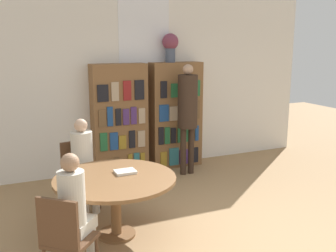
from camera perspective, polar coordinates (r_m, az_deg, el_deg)
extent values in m
cube|color=silver|center=(6.85, -3.49, 6.29)|extent=(6.40, 0.06, 3.00)
cube|color=white|center=(6.78, -3.48, 13.42)|extent=(0.90, 0.01, 1.10)
cube|color=brown|center=(6.60, -7.06, 0.93)|extent=(0.91, 0.32, 1.85)
cube|color=#4C2D6B|center=(6.54, -9.34, -6.05)|extent=(0.10, 0.02, 0.23)
cube|color=#236638|center=(6.56, -8.46, -5.90)|extent=(0.07, 0.02, 0.24)
cube|color=brown|center=(6.59, -7.44, -5.66)|extent=(0.09, 0.02, 0.27)
cube|color=brown|center=(6.63, -6.49, -5.74)|extent=(0.07, 0.02, 0.22)
cube|color=olive|center=(6.65, -5.51, -5.31)|extent=(0.07, 0.02, 0.30)
cube|color=#2D707A|center=(6.68, -4.57, -5.17)|extent=(0.10, 0.02, 0.30)
cube|color=olive|center=(6.72, -3.69, -5.10)|extent=(0.08, 0.02, 0.29)
cube|color=#236638|center=(6.42, -9.31, -2.31)|extent=(0.12, 0.02, 0.30)
cube|color=navy|center=(6.47, -7.84, -2.21)|extent=(0.14, 0.02, 0.29)
cube|color=olive|center=(6.51, -6.62, -2.36)|extent=(0.12, 0.02, 0.23)
cube|color=black|center=(6.55, -5.23, -1.93)|extent=(0.10, 0.02, 0.29)
cube|color=tan|center=(6.61, -3.88, -1.87)|extent=(0.13, 0.02, 0.28)
cube|color=brown|center=(6.33, -9.54, 1.10)|extent=(0.12, 0.02, 0.28)
cube|color=navy|center=(6.36, -8.41, 1.37)|extent=(0.09, 0.02, 0.32)
cube|color=black|center=(6.40, -7.22, 1.29)|extent=(0.09, 0.02, 0.28)
cube|color=#4C2D6B|center=(6.44, -6.11, 1.33)|extent=(0.11, 0.02, 0.26)
cube|color=#4C2D6B|center=(6.48, -5.00, 1.52)|extent=(0.10, 0.02, 0.29)
cube|color=tan|center=(6.53, -3.83, 1.49)|extent=(0.11, 0.02, 0.26)
cube|color=black|center=(6.28, -9.44, 4.70)|extent=(0.18, 0.02, 0.27)
cube|color=tan|center=(6.33, -7.69, 4.96)|extent=(0.12, 0.02, 0.30)
cube|color=maroon|center=(6.38, -5.94, 5.13)|extent=(0.13, 0.02, 0.32)
cube|color=black|center=(6.45, -4.17, 5.25)|extent=(0.16, 0.02, 0.32)
cube|color=brown|center=(6.96, 1.11, 1.61)|extent=(0.91, 0.32, 1.85)
cube|color=olive|center=(6.86, -0.63, -4.85)|extent=(0.12, 0.02, 0.26)
cube|color=#2D707A|center=(6.93, 0.87, -4.47)|extent=(0.18, 0.02, 0.31)
cube|color=#4C2D6B|center=(7.02, 2.37, -4.47)|extent=(0.18, 0.02, 0.26)
cube|color=black|center=(7.11, 3.87, -4.21)|extent=(0.14, 0.02, 0.28)
cube|color=black|center=(6.73, -1.00, -1.45)|extent=(0.09, 0.02, 0.30)
cube|color=#236638|center=(6.78, -0.11, -1.41)|extent=(0.10, 0.02, 0.29)
cube|color=black|center=(6.83, 0.78, -1.40)|extent=(0.09, 0.02, 0.27)
cube|color=#236638|center=(6.87, 1.68, -1.15)|extent=(0.07, 0.02, 0.31)
cube|color=#236638|center=(6.93, 2.60, -1.30)|extent=(0.10, 0.02, 0.25)
cube|color=olive|center=(6.98, 3.46, -1.21)|extent=(0.08, 0.02, 0.25)
cube|color=navy|center=(7.02, 4.20, -1.03)|extent=(0.07, 0.02, 0.27)
cube|color=navy|center=(6.67, -0.59, 1.88)|extent=(0.17, 0.02, 0.29)
cube|color=tan|center=(6.75, 0.87, 1.82)|extent=(0.18, 0.02, 0.25)
cube|color=black|center=(6.84, 2.48, 1.97)|extent=(0.12, 0.02, 0.25)
cube|color=brown|center=(6.92, 3.95, 2.36)|extent=(0.18, 0.02, 0.32)
cube|color=black|center=(6.61, -0.62, 5.29)|extent=(0.11, 0.02, 0.28)
cube|color=#236638|center=(6.70, 1.02, 5.18)|extent=(0.15, 0.02, 0.24)
cube|color=tan|center=(6.78, 2.48, 5.35)|extent=(0.14, 0.02, 0.26)
cube|color=#236638|center=(6.87, 4.07, 5.50)|extent=(0.16, 0.02, 0.28)
cylinder|color=#475166|center=(6.80, 0.34, 10.21)|extent=(0.17, 0.17, 0.23)
sphere|color=brown|center=(6.79, 0.34, 12.14)|extent=(0.28, 0.28, 0.28)
cylinder|color=brown|center=(4.77, -7.46, -15.25)|extent=(0.44, 0.44, 0.03)
cylinder|color=brown|center=(4.63, -7.58, -11.56)|extent=(0.12, 0.12, 0.64)
cylinder|color=brown|center=(4.50, -7.70, -7.59)|extent=(1.38, 1.38, 0.04)
cube|color=brown|center=(3.85, -13.97, -15.77)|extent=(0.56, 0.56, 0.04)
cube|color=brown|center=(3.60, -15.73, -13.51)|extent=(0.32, 0.29, 0.45)
cylinder|color=brown|center=(4.16, -14.60, -17.02)|extent=(0.04, 0.04, 0.41)
cube|color=brown|center=(5.40, -12.45, -7.34)|extent=(0.47, 0.47, 0.04)
cube|color=brown|center=(5.48, -13.32, -4.39)|extent=(0.40, 0.12, 0.45)
cylinder|color=brown|center=(5.40, -9.93, -9.77)|extent=(0.04, 0.04, 0.41)
cylinder|color=brown|center=(5.27, -13.30, -10.47)|extent=(0.04, 0.04, 0.41)
cylinder|color=brown|center=(5.69, -11.45, -8.67)|extent=(0.04, 0.04, 0.41)
cylinder|color=brown|center=(5.57, -14.67, -9.30)|extent=(0.04, 0.04, 0.41)
cube|color=beige|center=(5.25, -11.87, -6.95)|extent=(0.34, 0.37, 0.12)
cylinder|color=beige|center=(5.23, -12.38, -3.50)|extent=(0.28, 0.28, 0.50)
sphere|color=tan|center=(5.15, -12.55, 0.10)|extent=(0.17, 0.17, 0.17)
cylinder|color=beige|center=(5.28, -10.45, -10.05)|extent=(0.10, 0.10, 0.45)
cylinder|color=beige|center=(5.23, -12.00, -10.37)|extent=(0.10, 0.10, 0.45)
cube|color=beige|center=(3.92, -12.92, -13.87)|extent=(0.40, 0.40, 0.12)
cylinder|color=beige|center=(3.73, -13.79, -10.07)|extent=(0.25, 0.25, 0.50)
sphere|color=#A37A5B|center=(3.62, -14.06, -5.16)|extent=(0.17, 0.17, 0.17)
cylinder|color=beige|center=(4.16, -12.74, -16.59)|extent=(0.10, 0.10, 0.45)
cylinder|color=beige|center=(4.10, -11.04, -16.97)|extent=(0.10, 0.10, 0.45)
cylinder|color=#332319|center=(6.59, 2.22, -3.68)|extent=(0.10, 0.10, 0.80)
cylinder|color=#332319|center=(6.65, 3.36, -3.53)|extent=(0.10, 0.10, 0.80)
cylinder|color=#332319|center=(6.44, 2.87, 3.57)|extent=(0.33, 0.33, 0.87)
sphere|color=tan|center=(6.39, 2.92, 8.20)|extent=(0.17, 0.17, 0.17)
cylinder|color=#332319|center=(6.71, 2.55, 5.79)|extent=(0.07, 0.30, 0.07)
cube|color=silver|center=(4.61, -6.23, -6.61)|extent=(0.24, 0.18, 0.03)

